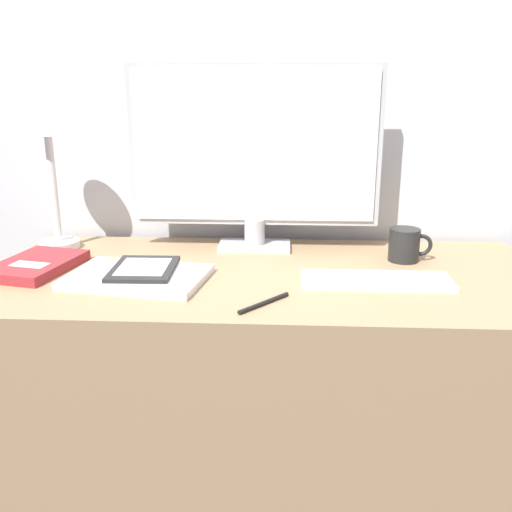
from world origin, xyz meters
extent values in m
cube|color=silver|center=(0.00, 0.58, 1.20)|extent=(3.60, 0.05, 2.40)
cube|color=#997A56|center=(0.00, 0.23, 0.35)|extent=(1.28, 0.59, 0.71)
cube|color=#B7B7BC|center=(-0.04, 0.43, 0.72)|extent=(0.19, 0.11, 0.01)
cylinder|color=#B7B7BC|center=(-0.04, 0.43, 0.76)|extent=(0.05, 0.05, 0.07)
cube|color=#B7B7BC|center=(-0.04, 0.43, 0.98)|extent=(0.64, 0.01, 0.40)
cube|color=white|center=(-0.04, 0.43, 0.98)|extent=(0.61, 0.01, 0.38)
cube|color=silver|center=(0.24, 0.16, 0.72)|extent=(0.33, 0.11, 0.01)
cube|color=silver|center=(0.24, 0.16, 0.72)|extent=(0.30, 0.09, 0.00)
cube|color=silver|center=(-0.29, 0.15, 0.71)|extent=(0.33, 0.25, 0.01)
cube|color=silver|center=(-0.29, 0.15, 0.72)|extent=(0.33, 0.25, 0.01)
cube|color=black|center=(-0.28, 0.17, 0.73)|extent=(0.14, 0.18, 0.01)
cube|color=silver|center=(-0.28, 0.17, 0.74)|extent=(0.11, 0.13, 0.00)
cylinder|color=white|center=(-0.56, 0.40, 0.72)|extent=(0.11, 0.11, 0.02)
cylinder|color=white|center=(-0.56, 0.40, 0.87)|extent=(0.02, 0.02, 0.28)
cone|color=white|center=(-0.56, 0.40, 1.04)|extent=(0.12, 0.12, 0.07)
cube|color=maroon|center=(-0.54, 0.21, 0.72)|extent=(0.20, 0.25, 0.02)
cube|color=silver|center=(-0.54, 0.18, 0.73)|extent=(0.09, 0.06, 0.00)
cylinder|color=black|center=(0.33, 0.34, 0.75)|extent=(0.07, 0.07, 0.08)
torus|color=black|center=(0.37, 0.34, 0.75)|extent=(0.06, 0.01, 0.06)
cylinder|color=black|center=(0.00, 0.02, 0.71)|extent=(0.10, 0.11, 0.01)
camera|label=1|loc=(0.04, -1.03, 1.13)|focal=40.00mm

